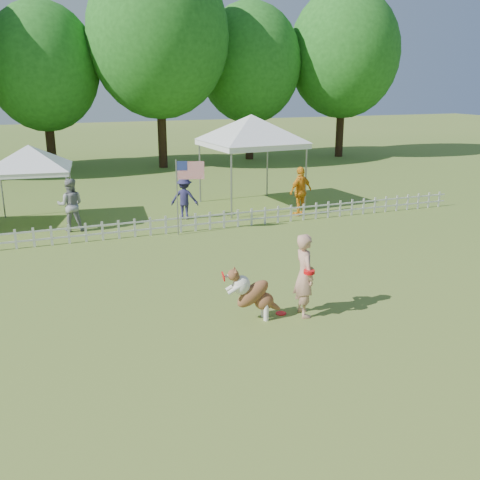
% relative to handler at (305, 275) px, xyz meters
% --- Properties ---
extents(ground, '(120.00, 120.00, 0.00)m').
position_rel_handler_xyz_m(ground, '(-0.96, 0.21, -0.88)').
color(ground, '#436E23').
rests_on(ground, ground).
extents(picket_fence, '(22.00, 0.08, 0.60)m').
position_rel_handler_xyz_m(picket_fence, '(-0.96, 7.21, -0.58)').
color(picket_fence, silver).
rests_on(picket_fence, ground).
extents(handler, '(0.50, 0.69, 1.77)m').
position_rel_handler_xyz_m(handler, '(0.00, 0.00, 0.00)').
color(handler, tan).
rests_on(handler, ground).
extents(dog, '(1.15, 0.51, 1.15)m').
position_rel_handler_xyz_m(dog, '(-1.07, 0.15, -0.31)').
color(dog, brown).
rests_on(dog, ground).
extents(frisbee_on_turf, '(0.25, 0.25, 0.02)m').
position_rel_handler_xyz_m(frisbee_on_turf, '(-0.42, 0.21, -0.87)').
color(frisbee_on_turf, red).
rests_on(frisbee_on_turf, ground).
extents(canopy_tent_left, '(2.85, 2.85, 2.66)m').
position_rel_handler_xyz_m(canopy_tent_left, '(-5.09, 10.16, 0.44)').
color(canopy_tent_left, white).
rests_on(canopy_tent_left, ground).
extents(canopy_tent_right, '(3.59, 3.59, 3.48)m').
position_rel_handler_xyz_m(canopy_tent_right, '(2.94, 10.05, 0.85)').
color(canopy_tent_right, white).
rests_on(canopy_tent_right, ground).
extents(flag_pole, '(0.92, 0.36, 2.42)m').
position_rel_handler_xyz_m(flag_pole, '(-0.86, 6.97, 0.32)').
color(flag_pole, gray).
rests_on(flag_pole, ground).
extents(spectator_a, '(0.95, 0.79, 1.74)m').
position_rel_handler_xyz_m(spectator_a, '(-3.99, 8.72, -0.01)').
color(spectator_a, gray).
rests_on(spectator_a, ground).
extents(spectator_b, '(1.13, 0.92, 1.52)m').
position_rel_handler_xyz_m(spectator_b, '(-0.09, 8.93, -0.13)').
color(spectator_b, '#26244D').
rests_on(spectator_b, ground).
extents(spectator_c, '(1.14, 0.75, 1.80)m').
position_rel_handler_xyz_m(spectator_c, '(4.03, 7.93, 0.01)').
color(spectator_c, orange).
rests_on(spectator_c, ground).
extents(tree_center_left, '(6.00, 6.00, 9.80)m').
position_rel_handler_xyz_m(tree_center_left, '(-3.96, 22.71, 4.02)').
color(tree_center_left, '#1E5A19').
rests_on(tree_center_left, ground).
extents(tree_center_right, '(7.60, 7.60, 12.60)m').
position_rel_handler_xyz_m(tree_center_right, '(2.04, 21.21, 5.42)').
color(tree_center_right, '#1E5A19').
rests_on(tree_center_right, ground).
extents(tree_right, '(6.20, 6.20, 10.40)m').
position_rel_handler_xyz_m(tree_right, '(8.04, 22.71, 4.32)').
color(tree_right, '#1E5A19').
rests_on(tree_right, ground).
extents(tree_far_right, '(7.00, 7.00, 11.40)m').
position_rel_handler_xyz_m(tree_far_right, '(14.04, 21.71, 4.82)').
color(tree_far_right, '#1E5A19').
rests_on(tree_far_right, ground).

